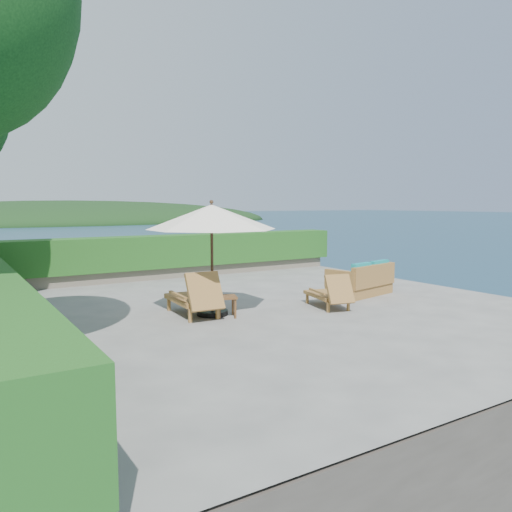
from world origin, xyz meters
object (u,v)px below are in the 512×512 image
lounge_right (330,293)px  side_table (226,300)px  patio_umbrella (212,218)px  wicker_loveseat (362,282)px  lounge_left (195,297)px

lounge_right → side_table: size_ratio=2.80×
patio_umbrella → wicker_loveseat: (4.33, 0.03, -1.71)m
lounge_right → wicker_loveseat: (1.77, 0.82, 0.00)m
lounge_right → wicker_loveseat: bearing=37.6°
lounge_left → wicker_loveseat: size_ratio=0.89×
patio_umbrella → side_table: size_ratio=6.55×
lounge_right → patio_umbrella: bearing=175.6°
lounge_right → side_table: bearing=-178.3°
lounge_left → wicker_loveseat: (4.69, -0.05, -0.07)m
side_table → wicker_loveseat: wicker_loveseat is taller
side_table → lounge_right: bearing=-11.1°
lounge_left → side_table: 0.66m
patio_umbrella → wicker_loveseat: bearing=0.4°
side_table → patio_umbrella: bearing=116.1°
patio_umbrella → lounge_right: (2.56, -0.79, -1.71)m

